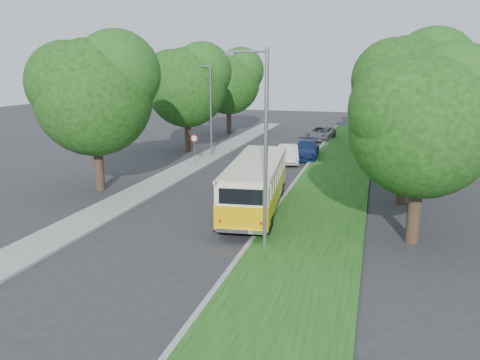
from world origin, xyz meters
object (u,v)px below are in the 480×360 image
(vintage_bus, at_px, (256,186))
(car_blue, at_px, (306,149))
(car_grey, at_px, (321,133))
(car_silver, at_px, (254,174))
(lamppost_far, at_px, (210,107))
(lamppost_near, at_px, (264,144))
(car_white, at_px, (288,154))

(vintage_bus, bearing_deg, car_blue, 82.58)
(car_grey, bearing_deg, car_silver, -87.69)
(car_silver, distance_m, car_blue, 9.96)
(lamppost_far, height_order, car_silver, lamppost_far)
(vintage_bus, xyz_separation_m, car_blue, (0.30, 15.42, -0.67))
(lamppost_far, height_order, car_grey, lamppost_far)
(lamppost_near, distance_m, lamppost_far, 20.53)
(lamppost_near, height_order, vintage_bus, lamppost_near)
(car_white, bearing_deg, car_blue, 52.57)
(car_white, bearing_deg, vintage_bus, -99.40)
(car_silver, height_order, car_grey, car_silver)
(lamppost_far, bearing_deg, car_silver, -54.17)
(vintage_bus, height_order, car_grey, vintage_bus)
(lamppost_near, xyz_separation_m, car_grey, (-1.21, 30.51, -3.69))
(vintage_bus, xyz_separation_m, car_grey, (0.30, 25.69, -0.70))
(car_blue, bearing_deg, lamppost_near, -89.84)
(car_blue, bearing_deg, car_grey, 86.74)
(car_blue, relative_size, car_grey, 1.00)
(lamppost_near, bearing_deg, car_blue, 93.41)
(lamppost_far, relative_size, vintage_bus, 0.80)
(vintage_bus, relative_size, car_silver, 2.31)
(lamppost_near, relative_size, vintage_bus, 0.86)
(lamppost_far, relative_size, car_silver, 1.86)
(lamppost_far, distance_m, car_blue, 8.60)
(lamppost_far, xyz_separation_m, vintage_bus, (7.40, -13.68, -2.73))
(lamppost_far, height_order, car_blue, lamppost_far)
(vintage_bus, bearing_deg, car_white, 87.04)
(car_silver, bearing_deg, car_grey, 74.95)
(lamppost_near, relative_size, car_white, 1.89)
(lamppost_near, height_order, car_blue, lamppost_near)
(car_white, bearing_deg, car_silver, -109.08)
(car_silver, xyz_separation_m, car_white, (0.83, 7.46, 0.01))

